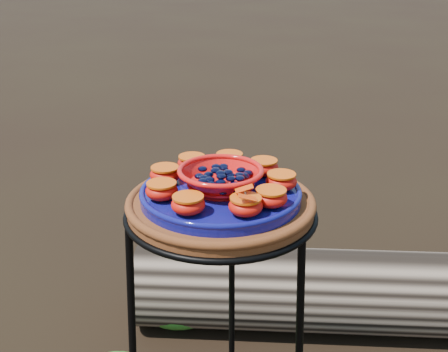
# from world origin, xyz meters

# --- Properties ---
(plant_stand) EXTENTS (0.44, 0.44, 0.70)m
(plant_stand) POSITION_xyz_m (0.00, 0.00, 0.35)
(plant_stand) COLOR black
(plant_stand) RESTS_ON ground
(terracotta_saucer) EXTENTS (0.39, 0.39, 0.03)m
(terracotta_saucer) POSITION_xyz_m (0.00, 0.00, 0.72)
(terracotta_saucer) COLOR brown
(terracotta_saucer) RESTS_ON plant_stand
(cobalt_plate) EXTENTS (0.33, 0.33, 0.02)m
(cobalt_plate) POSITION_xyz_m (0.00, 0.00, 0.74)
(cobalt_plate) COLOR #0A084E
(cobalt_plate) RESTS_ON terracotta_saucer
(red_bowl) EXTENTS (0.17, 0.17, 0.05)m
(red_bowl) POSITION_xyz_m (0.00, 0.00, 0.78)
(red_bowl) COLOR red
(red_bowl) RESTS_ON cobalt_plate
(glass_gems) EXTENTS (0.13, 0.13, 0.02)m
(glass_gems) POSITION_xyz_m (0.00, 0.00, 0.81)
(glass_gems) COLOR black
(glass_gems) RESTS_ON red_bowl
(orange_half_0) EXTENTS (0.06, 0.06, 0.04)m
(orange_half_0) POSITION_xyz_m (0.06, -0.11, 0.77)
(orange_half_0) COLOR #B50000
(orange_half_0) RESTS_ON cobalt_plate
(orange_half_1) EXTENTS (0.06, 0.06, 0.04)m
(orange_half_1) POSITION_xyz_m (0.11, -0.06, 0.77)
(orange_half_1) COLOR #B50000
(orange_half_1) RESTS_ON cobalt_plate
(orange_half_2) EXTENTS (0.06, 0.06, 0.04)m
(orange_half_2) POSITION_xyz_m (0.12, 0.02, 0.77)
(orange_half_2) COLOR #B50000
(orange_half_2) RESTS_ON cobalt_plate
(orange_half_3) EXTENTS (0.06, 0.06, 0.04)m
(orange_half_3) POSITION_xyz_m (0.08, 0.09, 0.77)
(orange_half_3) COLOR #B50000
(orange_half_3) RESTS_ON cobalt_plate
(orange_half_4) EXTENTS (0.06, 0.06, 0.04)m
(orange_half_4) POSITION_xyz_m (0.00, 0.12, 0.77)
(orange_half_4) COLOR #B50000
(orange_half_4) RESTS_ON cobalt_plate
(orange_half_5) EXTENTS (0.06, 0.06, 0.04)m
(orange_half_5) POSITION_xyz_m (-0.08, 0.10, 0.77)
(orange_half_5) COLOR #B50000
(orange_half_5) RESTS_ON cobalt_plate
(orange_half_6) EXTENTS (0.06, 0.06, 0.04)m
(orange_half_6) POSITION_xyz_m (-0.12, 0.02, 0.77)
(orange_half_6) COLOR #B50000
(orange_half_6) RESTS_ON cobalt_plate
(orange_half_7) EXTENTS (0.06, 0.06, 0.04)m
(orange_half_7) POSITION_xyz_m (-0.11, -0.06, 0.77)
(orange_half_7) COLOR #B50000
(orange_half_7) RESTS_ON cobalt_plate
(orange_half_8) EXTENTS (0.06, 0.06, 0.04)m
(orange_half_8) POSITION_xyz_m (-0.04, -0.12, 0.77)
(orange_half_8) COLOR #B50000
(orange_half_8) RESTS_ON cobalt_plate
(butterfly) EXTENTS (0.08, 0.06, 0.01)m
(butterfly) POSITION_xyz_m (0.06, -0.11, 0.79)
(butterfly) COLOR red
(butterfly) RESTS_ON orange_half_0
(driftwood_log) EXTENTS (1.53, 0.50, 0.28)m
(driftwood_log) POSITION_xyz_m (0.39, 0.60, 0.14)
(driftwood_log) COLOR black
(driftwood_log) RESTS_ON ground
(foliage_back) EXTENTS (0.30, 0.30, 0.15)m
(foliage_back) POSITION_xyz_m (-0.23, 0.59, 0.08)
(foliage_back) COLOR #2A5721
(foliage_back) RESTS_ON ground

